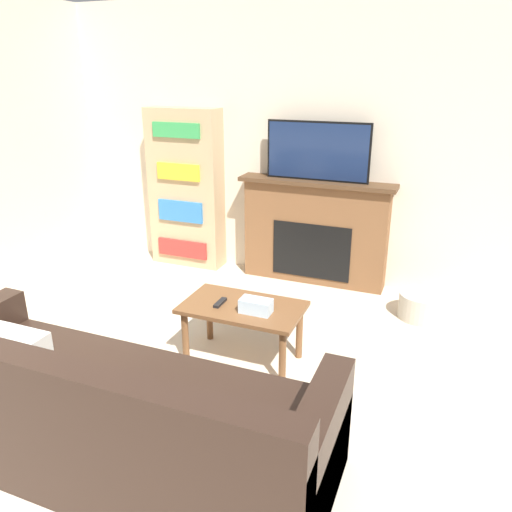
{
  "coord_description": "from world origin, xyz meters",
  "views": [
    {
      "loc": [
        1.39,
        -1.04,
        2.04
      ],
      "look_at": [
        0.04,
        2.32,
        0.68
      ],
      "focal_mm": 35.0,
      "sensor_mm": 36.0,
      "label": 1
    }
  ],
  "objects_px": {
    "fireplace": "(315,232)",
    "bookshelf": "(186,189)",
    "storage_basket": "(421,306)",
    "coffee_table": "(243,314)",
    "tv": "(318,151)",
    "couch": "(111,418)"
  },
  "relations": [
    {
      "from": "fireplace",
      "to": "bookshelf",
      "type": "xyz_separation_m",
      "value": [
        -1.43,
        -0.02,
        0.31
      ]
    },
    {
      "from": "fireplace",
      "to": "storage_basket",
      "type": "height_order",
      "value": "fireplace"
    },
    {
      "from": "coffee_table",
      "to": "storage_basket",
      "type": "relative_size",
      "value": 2.24
    },
    {
      "from": "bookshelf",
      "to": "storage_basket",
      "type": "distance_m",
      "value": 2.66
    },
    {
      "from": "tv",
      "to": "couch",
      "type": "xyz_separation_m",
      "value": [
        -0.33,
        -2.83,
        -1.03
      ]
    },
    {
      "from": "bookshelf",
      "to": "storage_basket",
      "type": "relative_size",
      "value": 4.34
    },
    {
      "from": "fireplace",
      "to": "storage_basket",
      "type": "relative_size",
      "value": 3.94
    },
    {
      "from": "fireplace",
      "to": "tv",
      "type": "relative_size",
      "value": 1.54
    },
    {
      "from": "couch",
      "to": "bookshelf",
      "type": "distance_m",
      "value": 3.09
    },
    {
      "from": "fireplace",
      "to": "tv",
      "type": "distance_m",
      "value": 0.79
    },
    {
      "from": "bookshelf",
      "to": "couch",
      "type": "bearing_deg",
      "value": -68.7
    },
    {
      "from": "couch",
      "to": "bookshelf",
      "type": "bearing_deg",
      "value": 111.3
    },
    {
      "from": "tv",
      "to": "storage_basket",
      "type": "height_order",
      "value": "tv"
    },
    {
      "from": "bookshelf",
      "to": "storage_basket",
      "type": "height_order",
      "value": "bookshelf"
    },
    {
      "from": "fireplace",
      "to": "storage_basket",
      "type": "distance_m",
      "value": 1.25
    },
    {
      "from": "fireplace",
      "to": "couch",
      "type": "xyz_separation_m",
      "value": [
        -0.33,
        -2.85,
        -0.24
      ]
    },
    {
      "from": "couch",
      "to": "fireplace",
      "type": "bearing_deg",
      "value": 83.49
    },
    {
      "from": "fireplace",
      "to": "couch",
      "type": "bearing_deg",
      "value": -96.51
    },
    {
      "from": "coffee_table",
      "to": "storage_basket",
      "type": "bearing_deg",
      "value": 45.95
    },
    {
      "from": "tv",
      "to": "coffee_table",
      "type": "relative_size",
      "value": 1.14
    },
    {
      "from": "fireplace",
      "to": "coffee_table",
      "type": "xyz_separation_m",
      "value": [
        -0.07,
        -1.65,
        -0.15
      ]
    },
    {
      "from": "fireplace",
      "to": "coffee_table",
      "type": "relative_size",
      "value": 1.76
    }
  ]
}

